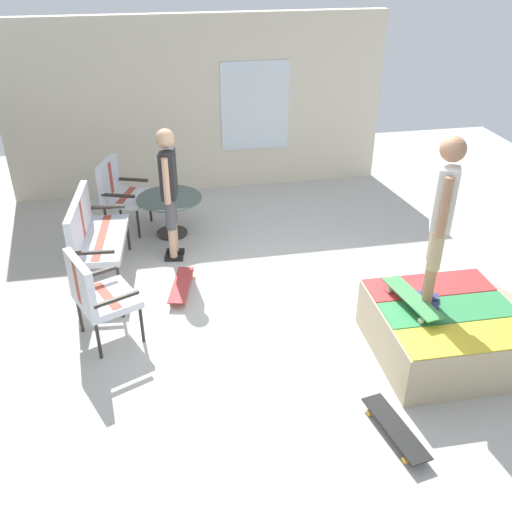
{
  "coord_description": "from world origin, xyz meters",
  "views": [
    {
      "loc": [
        -5.16,
        1.3,
        3.77
      ],
      "look_at": [
        0.08,
        0.28,
        0.7
      ],
      "focal_mm": 39.67,
      "sensor_mm": 36.0,
      "label": 1
    }
  ],
  "objects": [
    {
      "name": "person_skater",
      "position": [
        -0.91,
        -1.25,
        1.56
      ],
      "size": [
        0.44,
        0.34,
        1.72
      ],
      "color": "navy",
      "rests_on": "skate_ramp"
    },
    {
      "name": "skateboard_spare",
      "position": [
        -1.99,
        -0.53,
        0.08
      ],
      "size": [
        0.82,
        0.34,
        0.1
      ],
      "color": "black",
      "rests_on": "ground_plane"
    },
    {
      "name": "skate_ramp",
      "position": [
        -1.05,
        -1.46,
        0.27
      ],
      "size": [
        1.38,
        2.11,
        0.55
      ],
      "color": "tan",
      "rests_on": "ground_plane"
    },
    {
      "name": "person_watching",
      "position": [
        1.47,
        1.12,
        1.03
      ],
      "size": [
        0.47,
        0.29,
        1.75
      ],
      "color": "black",
      "rests_on": "ground_plane"
    },
    {
      "name": "patio_table",
      "position": [
        2.14,
        1.11,
        0.4
      ],
      "size": [
        0.9,
        0.9,
        0.57
      ],
      "color": "#2D2823",
      "rests_on": "ground_plane"
    },
    {
      "name": "patio_bench",
      "position": [
        1.23,
        2.11,
        0.62
      ],
      "size": [
        1.29,
        0.65,
        1.02
      ],
      "color": "#2D2823",
      "rests_on": "ground_plane"
    },
    {
      "name": "skateboard_by_bench",
      "position": [
        0.62,
        1.1,
        0.08
      ],
      "size": [
        0.82,
        0.38,
        0.1
      ],
      "color": "#B23838",
      "rests_on": "ground_plane"
    },
    {
      "name": "patio_chair_near_house",
      "position": [
        2.48,
        1.81,
        0.61
      ],
      "size": [
        0.77,
        0.72,
        1.02
      ],
      "color": "#2D2823",
      "rests_on": "ground_plane"
    },
    {
      "name": "ground_plane",
      "position": [
        0.0,
        0.0,
        -0.05
      ],
      "size": [
        12.0,
        12.0,
        0.1
      ],
      "primitive_type": "cube",
      "color": "beige"
    },
    {
      "name": "patio_chair_by_wall",
      "position": [
        -0.17,
        1.99,
        0.61
      ],
      "size": [
        0.79,
        0.75,
        1.02
      ],
      "color": "#2D2823",
      "rests_on": "ground_plane"
    },
    {
      "name": "house_facade",
      "position": [
        3.8,
        0.49,
        1.37
      ],
      "size": [
        0.23,
        6.0,
        2.74
      ],
      "color": "beige",
      "rests_on": "ground_plane"
    },
    {
      "name": "skateboard_on_ramp",
      "position": [
        -0.92,
        -1.09,
        0.64
      ],
      "size": [
        0.82,
        0.33,
        0.1
      ],
      "color": "#3F8C4C",
      "rests_on": "skate_ramp"
    }
  ]
}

